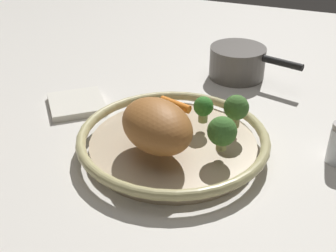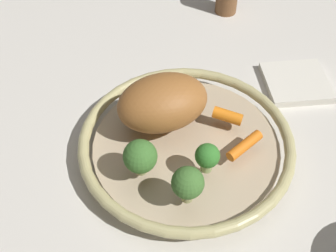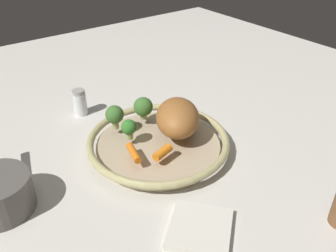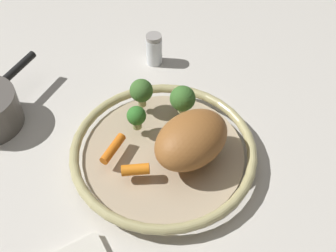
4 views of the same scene
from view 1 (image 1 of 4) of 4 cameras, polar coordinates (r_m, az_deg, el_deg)
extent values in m
plane|color=beige|center=(0.82, 0.63, -3.21)|extent=(1.99, 1.99, 0.00)
cylinder|color=tan|center=(0.81, 0.63, -2.57)|extent=(0.30, 0.30, 0.02)
torus|color=tan|center=(0.80, 0.64, -1.38)|extent=(0.34, 0.34, 0.02)
ellipsoid|color=#995E2C|center=(0.74, -1.42, 0.05)|extent=(0.18, 0.17, 0.08)
cylinder|color=orange|center=(0.84, -2.75, 1.77)|extent=(0.03, 0.05, 0.02)
cylinder|color=orange|center=(0.87, 0.93, 2.73)|extent=(0.07, 0.03, 0.02)
cylinder|color=#97AA66|center=(0.83, 4.43, 1.06)|extent=(0.02, 0.02, 0.02)
sphere|color=#32762A|center=(0.82, 4.50, 2.49)|extent=(0.04, 0.04, 0.04)
cylinder|color=tan|center=(0.75, 6.72, -2.47)|extent=(0.02, 0.02, 0.01)
sphere|color=#3C6E2C|center=(0.74, 6.85, -0.66)|extent=(0.05, 0.05, 0.05)
cylinder|color=tan|center=(0.82, 8.47, 0.54)|extent=(0.02, 0.02, 0.02)
sphere|color=#3E6B2D|center=(0.80, 8.63, 2.33)|extent=(0.05, 0.05, 0.05)
cylinder|color=#56514C|center=(1.10, 8.73, 7.97)|extent=(0.13, 0.13, 0.07)
cylinder|color=black|center=(1.05, 14.29, 7.73)|extent=(0.09, 0.04, 0.02)
cube|color=silver|center=(0.98, -11.47, 2.79)|extent=(0.16, 0.16, 0.01)
camera|label=2|loc=(0.88, 37.44, 32.31)|focal=46.71mm
camera|label=3|loc=(1.33, -19.96, 31.84)|focal=38.33mm
camera|label=4|loc=(0.91, -38.80, 36.25)|focal=44.34mm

